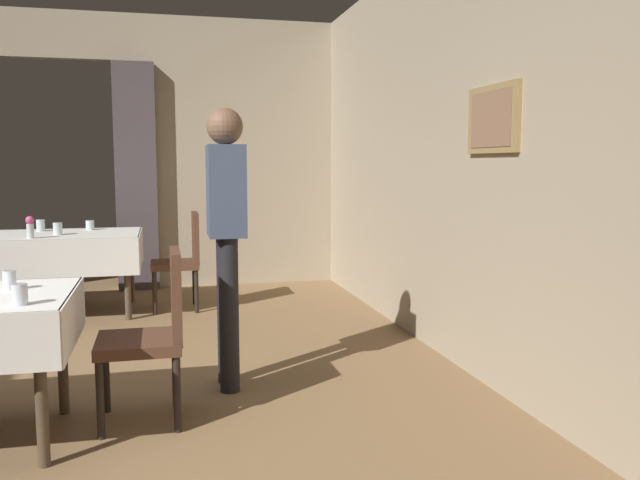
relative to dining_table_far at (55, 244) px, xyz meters
The scene contains 12 objects.
wall_right 4.29m from the dining_table_far, 44.97° to the right, with size 0.16×8.40×3.00m.
wall_back 1.50m from the dining_table_far, 100.37° to the left, with size 6.40×0.27×3.00m.
dining_table_far is the anchor object (origin of this frame).
chair_mid_right 3.00m from the dining_table_far, 72.49° to the right, with size 0.44×0.44×0.93m.
chair_far_right 1.16m from the dining_table_far, ahead, with size 0.44×0.44×0.93m.
glass_mid_a 2.86m from the dining_table_far, 86.05° to the right, with size 0.06×0.06×0.10m, color silver.
glass_mid_b 3.27m from the dining_table_far, 84.36° to the right, with size 0.07×0.07×0.10m, color silver.
flower_vase_far 0.44m from the dining_table_far, 111.36° to the right, with size 0.07×0.07×0.19m.
glass_far_b 0.43m from the dining_table_far, 46.87° to the left, with size 0.08×0.08×0.09m, color silver.
glass_far_c 0.35m from the dining_table_far, 120.87° to the left, with size 0.08×0.08×0.11m, color silver.
glass_far_d 0.20m from the dining_table_far, 70.08° to the right, with size 0.08×0.08×0.11m, color silver.
person_waiter_by_doorway 2.77m from the dining_table_far, 60.83° to the right, with size 0.23×0.36×1.72m.
Camera 1 is at (1.17, -3.47, 1.39)m, focal length 37.22 mm.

